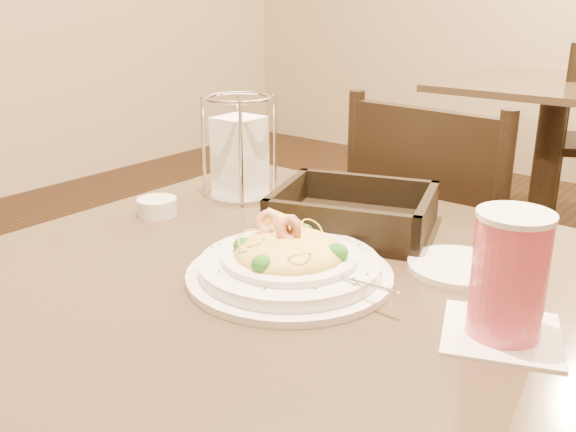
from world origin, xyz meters
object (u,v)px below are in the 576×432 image
Objects in this scene: background_table at (550,136)px; dining_chair_near at (442,271)px; main_table at (280,415)px; butter_ramekin at (157,207)px; side_plate at (459,267)px; napkin_caddy at (240,154)px; pasta_bowl at (289,261)px; bread_basket at (353,217)px; drink_glass at (509,276)px.

dining_chair_near is at bearing -81.30° from background_table.
butter_ramekin is (-0.33, 0.06, 0.26)m from main_table.
dining_chair_near is 6.36× the size of side_plate.
dining_chair_near reaches higher than main_table.
side_plate is 0.53m from butter_ramekin.
napkin_caddy is (0.02, -2.09, 0.33)m from background_table.
dining_chair_near is 4.71× the size of napkin_caddy.
main_table is 2.82× the size of pasta_bowl.
background_table is at bearing 98.18° from pasta_bowl.
pasta_bowl reaches higher than butter_ramekin.
napkin_caddy reaches higher than butter_ramekin.
background_table is at bearing 103.26° from side_plate.
dining_chair_near reaches higher than background_table.
butter_ramekin is at bearing -154.12° from bread_basket.
napkin_caddy reaches higher than bread_basket.
main_table is 2.97× the size of bread_basket.
drink_glass is at bearing 6.35° from pasta_bowl.
main_table is 4.56× the size of napkin_caddy.
pasta_bowl is at bearing -81.82° from background_table.
pasta_bowl reaches higher than main_table.
background_table is 2.98× the size of bread_basket.
butter_ramekin reaches higher than main_table.
drink_glass is 0.64m from butter_ramekin.
side_plate is (0.48, -0.06, -0.08)m from napkin_caddy.
drink_glass reaches higher than bread_basket.
pasta_bowl is 0.25m from side_plate.
main_table is at bearing -86.78° from bread_basket.
bread_basket is (-0.32, 0.18, -0.05)m from drink_glass.
background_table is at bearing 105.23° from drink_glass.
background_table is 2.14m from bread_basket.
bread_basket is (-0.04, 0.22, -0.00)m from pasta_bowl.
bread_basket is at bearing 100.09° from dining_chair_near.
bread_basket reaches higher than butter_ramekin.
side_plate reaches higher than main_table.
dining_chair_near is 0.58m from bread_basket.
pasta_bowl reaches higher than bread_basket.
side_plate is (-0.12, 0.14, -0.07)m from drink_glass.
background_table is at bearing -77.21° from dining_chair_near.
main_table is 1.00× the size of background_table.
dining_chair_near is at bearing 67.98° from butter_ramekin.
pasta_bowl is at bearing -134.61° from side_plate.
background_table is (-0.31, 2.32, 0.00)m from main_table.
drink_glass is at bearing -74.77° from background_table.
background_table is 1.63m from dining_chair_near.
napkin_caddy is 1.35× the size of side_plate.
main_table is 0.49m from napkin_caddy.
side_plate is (0.26, -0.54, 0.27)m from dining_chair_near.
napkin_caddy is at bearing 76.74° from butter_ramekin.
main_table is 2.34m from background_table.
napkin_caddy reaches higher than main_table.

